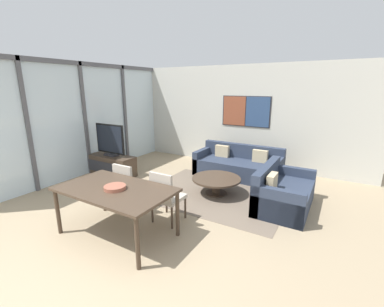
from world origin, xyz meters
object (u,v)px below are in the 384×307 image
dining_chair_centre (166,195)px  fruit_bowl (115,187)px  tv_console (112,165)px  dining_table (115,192)px  dining_chair_left (128,185)px  television (110,141)px  coffee_table (216,182)px  sofa_main (238,166)px  sofa_side (281,193)px

dining_chair_centre → fruit_bowl: bearing=-119.1°
tv_console → fruit_bowl: size_ratio=4.03×
dining_table → dining_chair_left: 0.82m
television → dining_chair_centre: television is taller
coffee_table → dining_chair_centre: dining_chair_centre is taller
dining_chair_left → fruit_bowl: 0.89m
coffee_table → dining_chair_left: bearing=-125.4°
sofa_main → coffee_table: (0.00, -1.31, 0.01)m
sofa_side → dining_chair_left: bearing=123.9°
dining_table → dining_chair_left: dining_chair_left is taller
fruit_bowl → dining_table: bearing=135.7°
television → coffee_table: size_ratio=0.90×
sofa_side → dining_chair_centre: (-1.51, -1.59, 0.23)m
coffee_table → sofa_side: bearing=4.4°
dining_chair_centre → fruit_bowl: (-0.39, -0.70, 0.30)m
television → coffee_table: 2.91m
dining_chair_left → dining_table: bearing=-58.3°
sofa_side → dining_table: size_ratio=0.87×
tv_console → dining_chair_centre: bearing=-25.3°
television → fruit_bowl: (2.23, -1.94, -0.11)m
sofa_main → dining_table: sofa_main is taller
sofa_main → television: bearing=-151.2°
dining_table → fruit_bowl: fruit_bowl is taller
dining_table → dining_chair_centre: size_ratio=1.93×
coffee_table → dining_chair_left: size_ratio=1.14×
tv_console → fruit_bowl: fruit_bowl is taller
sofa_side → fruit_bowl: bearing=140.4°
fruit_bowl → television: bearing=138.9°
coffee_table → dining_table: bearing=-106.3°
sofa_side → sofa_main: bearing=47.0°
television → sofa_main: bearing=28.8°
sofa_side → dining_chair_centre: 2.21m
sofa_main → sofa_side: same height
dining_table → fruit_bowl: bearing=-44.3°
tv_console → sofa_side: sofa_side is taller
television → dining_table: (2.20, -1.91, -0.21)m
dining_chair_centre → fruit_bowl: dining_chair_centre is taller
television → dining_table: television is taller
dining_chair_left → fruit_bowl: (0.45, -0.71, 0.30)m
sofa_side → coffee_table: (-1.30, -0.10, 0.01)m
tv_console → sofa_main: (2.83, 1.56, 0.01)m
dining_table → tv_console: bearing=139.0°
fruit_bowl → sofa_side: bearing=50.4°
tv_console → coffee_table: bearing=5.1°
television → dining_table: bearing=-41.0°
sofa_main → dining_table: size_ratio=1.22×
tv_console → television: bearing=90.0°
sofa_main → dining_chair_centre: 2.82m
coffee_table → dining_chair_centre: (-0.21, -1.49, 0.22)m
sofa_side → fruit_bowl: fruit_bowl is taller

